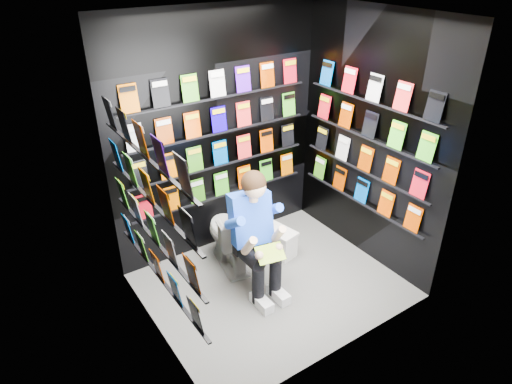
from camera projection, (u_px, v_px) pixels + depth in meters
floor at (272, 285)px, 4.66m from camera, size 2.40×2.40×0.00m
ceiling at (277, 14)px, 3.41m from camera, size 2.40×2.40×0.00m
wall_back at (218, 136)px, 4.76m from camera, size 2.40×0.04×2.60m
wall_front at (355, 220)px, 3.31m from camera, size 2.40×0.04×2.60m
wall_left at (146, 209)px, 3.45m from camera, size 0.04×2.00×2.60m
wall_right at (370, 142)px, 4.62m from camera, size 0.04×2.00×2.60m
comics_back at (220, 136)px, 4.74m from camera, size 2.10×0.06×1.37m
comics_left at (149, 207)px, 3.46m from camera, size 0.06×1.70×1.37m
comics_right at (368, 142)px, 4.61m from camera, size 0.06×1.70×1.37m
toilet at (230, 235)px, 4.80m from camera, size 0.56×0.82×0.73m
longbox at (279, 243)px, 5.08m from camera, size 0.28×0.41×0.28m
longbox_lid at (279, 231)px, 5.00m from camera, size 0.30×0.43×0.03m
reader at (249, 219)px, 4.33m from camera, size 0.66×0.85×1.40m
held_comic at (270, 253)px, 4.16m from camera, size 0.29×0.20×0.11m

